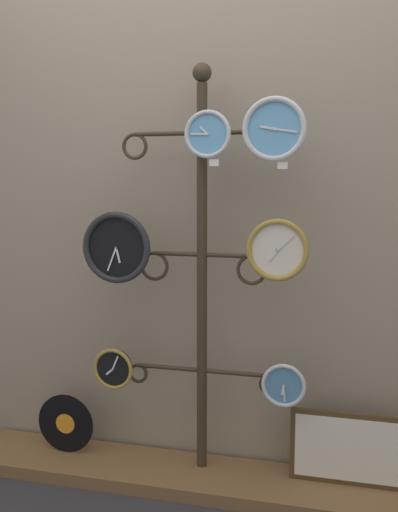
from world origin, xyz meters
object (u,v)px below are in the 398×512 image
object	(u,v)px
clock_top_center	(208,134)
clock_middle_left	(117,247)
display_stand	(202,317)
clock_middle_right	(278,250)
picture_frame	(350,449)
clock_bottom_right	(284,385)
clock_bottom_left	(114,369)
clock_top_right	(274,129)
vinyl_record	(66,423)

from	to	relation	value
clock_top_center	clock_middle_left	size ratio (longest dim) A/B	0.62
display_stand	clock_middle_left	distance (m)	0.49
clock_middle_right	picture_frame	xyz separation A→B (m)	(0.31, 0.09, -0.86)
clock_bottom_right	picture_frame	bearing A→B (deg)	13.03
clock_bottom_right	clock_bottom_left	bearing A→B (deg)	-179.74
clock_bottom_left	clock_top_center	bearing A→B (deg)	-2.34
display_stand	clock_middle_left	bearing A→B (deg)	-164.00
display_stand	clock_top_right	distance (m)	0.88
clock_bottom_right	picture_frame	world-z (taller)	clock_bottom_right
clock_middle_right	clock_bottom_left	xyz separation A→B (m)	(-0.74, 0.02, -0.57)
display_stand	picture_frame	bearing A→B (deg)	-0.72
clock_top_center	clock_bottom_left	bearing A→B (deg)	177.66
clock_top_right	clock_bottom_right	distance (m)	1.06
picture_frame	clock_top_right	bearing A→B (deg)	-162.07
display_stand	clock_bottom_right	bearing A→B (deg)	-10.96
clock_middle_left	clock_bottom_right	bearing A→B (deg)	2.32
clock_bottom_right	picture_frame	distance (m)	0.40
clock_bottom_right	clock_middle_right	bearing A→B (deg)	-144.48
clock_top_center	clock_bottom_right	distance (m)	1.10
clock_top_center	vinyl_record	size ratio (longest dim) A/B	0.69
clock_middle_left	clock_bottom_left	bearing A→B (deg)	144.73
clock_middle_left	vinyl_record	xyz separation A→B (m)	(-0.31, 0.07, -0.86)
picture_frame	vinyl_record	bearing A→B (deg)	-178.76
clock_middle_right	clock_bottom_right	world-z (taller)	clock_middle_right
clock_top_center	clock_bottom_right	bearing A→B (deg)	3.81
clock_bottom_right	picture_frame	xyz separation A→B (m)	(0.28, 0.06, -0.28)
clock_bottom_left	display_stand	bearing A→B (deg)	10.96
clock_bottom_right	clock_middle_left	bearing A→B (deg)	-177.68
vinyl_record	picture_frame	world-z (taller)	picture_frame
clock_top_right	clock_bottom_left	xyz separation A→B (m)	(-0.72, 0.04, -1.05)
clock_middle_left	picture_frame	world-z (taller)	clock_middle_left
display_stand	clock_middle_right	distance (m)	0.48
clock_top_center	clock_middle_right	world-z (taller)	clock_top_center
clock_top_center	clock_top_right	world-z (taller)	clock_top_right
display_stand	clock_bottom_right	world-z (taller)	display_stand
clock_top_right	clock_bottom_right	size ratio (longest dim) A/B	1.36
picture_frame	clock_bottom_right	bearing A→B (deg)	-166.97
clock_top_right	picture_frame	bearing A→B (deg)	17.93
clock_top_right	clock_bottom_right	xyz separation A→B (m)	(0.05, 0.04, -1.06)
clock_middle_left	vinyl_record	bearing A→B (deg)	167.87
display_stand	clock_middle_right	world-z (taller)	display_stand
vinyl_record	clock_bottom_right	bearing A→B (deg)	-1.99
display_stand	picture_frame	size ratio (longest dim) A/B	3.63
vinyl_record	clock_bottom_left	bearing A→B (deg)	-8.39
clock_middle_right	vinyl_record	size ratio (longest dim) A/B	0.90
display_stand	vinyl_record	distance (m)	0.86
clock_top_center	vinyl_record	distance (m)	1.52
display_stand	clock_bottom_right	xyz separation A→B (m)	(0.38, -0.07, -0.25)
clock_top_center	clock_middle_left	distance (m)	0.63
clock_bottom_right	vinyl_record	world-z (taller)	clock_bottom_right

